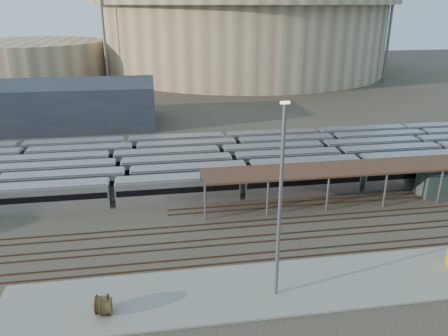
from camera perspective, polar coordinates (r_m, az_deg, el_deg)
The scene contains 14 objects.
ground at distance 59.64m, azimuth 5.42°, elevation -6.71°, with size 420.00×420.00×0.00m, color #383026.
apron at distance 46.13m, azimuth 3.90°, elevation -15.57°, with size 50.00×9.00×0.20m, color gray.
subway_trains at distance 75.30m, azimuth 1.29°, elevation 0.85°, with size 115.74×23.90×3.60m.
inspection_shed at distance 69.48m, azimuth 22.59°, elevation 0.26°, with size 60.30×6.00×5.30m.
empty_tracks at distance 55.36m, azimuth 6.71°, elevation -8.96°, with size 170.00×9.62×0.18m.
stadium at distance 195.37m, azimuth 2.53°, elevation 17.47°, with size 124.00×124.00×32.50m.
secondary_arena at distance 188.06m, azimuth -23.84°, elevation 12.77°, with size 56.00×56.00×14.00m, color tan.
service_building at distance 110.53m, azimuth -20.10°, elevation 7.77°, with size 42.00×20.00×10.00m, color #1E232D.
floodlight_0 at distance 162.11m, azimuth -15.53°, elevation 17.61°, with size 4.00×1.00×38.40m.
floodlight_2 at distance 172.98m, azimuth 20.90°, elevation 17.19°, with size 4.00×1.00×38.40m.
floodlight_3 at distance 211.30m, azimuth -8.47°, elevation 18.65°, with size 4.00×1.00×38.40m.
cable_reel_west at distance 44.06m, azimuth -15.66°, elevation -16.75°, with size 1.83×1.83×1.02m, color brown.
cable_reel_east at distance 43.78m, azimuth -15.18°, elevation -17.05°, with size 1.73×1.73×0.96m, color brown.
yard_light_pole at distance 40.64m, azimuth 7.33°, elevation -4.77°, with size 0.82×0.36×19.42m.
Camera 1 is at (-13.84, -51.16, 27.34)m, focal length 35.00 mm.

